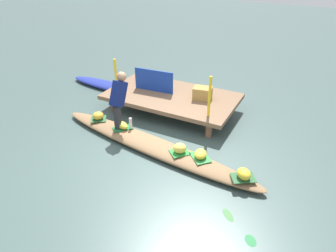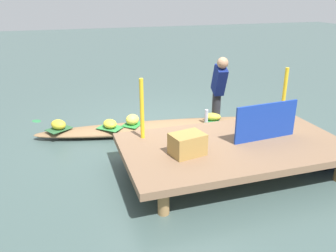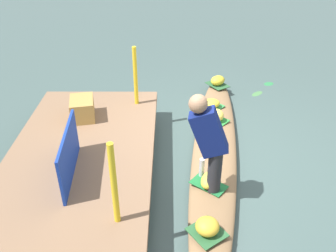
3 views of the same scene
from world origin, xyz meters
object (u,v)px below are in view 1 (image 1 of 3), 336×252
moored_boat (109,86)px  market_banner (154,81)px  banana_bunch_3 (123,125)px  produce_crate (203,93)px  banana_bunch_2 (98,116)px  banana_bunch_4 (244,174)px  banana_bunch_0 (201,154)px  water_bottle (131,123)px  banana_bunch_1 (180,148)px  vendor_person (119,98)px  vendor_boat (152,145)px

moored_boat → market_banner: bearing=-8.8°
banana_bunch_3 → produce_crate: (1.16, 1.70, 0.32)m
banana_bunch_2 → produce_crate: (1.89, 1.61, 0.31)m
moored_boat → market_banner: 1.87m
banana_bunch_3 → banana_bunch_4: 2.83m
banana_bunch_0 → banana_bunch_2: 2.66m
banana_bunch_4 → water_bottle: (-2.63, 0.50, 0.04)m
banana_bunch_0 → banana_bunch_1: banana_bunch_1 is taller
banana_bunch_1 → produce_crate: (-0.34, 1.95, 0.30)m
market_banner → banana_bunch_1: bearing=-53.2°
banana_bunch_0 → produce_crate: 2.08m
banana_bunch_1 → banana_bunch_2: banana_bunch_1 is taller
banana_bunch_0 → vendor_person: bearing=172.7°
vendor_person → water_bottle: vendor_person is taller
banana_bunch_4 → banana_bunch_3: bearing=171.4°
banana_bunch_1 → banana_bunch_3: size_ratio=0.83×
vendor_person → banana_bunch_2: bearing=176.3°
banana_bunch_2 → banana_bunch_3: banana_bunch_2 is taller
moored_boat → banana_bunch_4: bearing=-23.6°
banana_bunch_2 → produce_crate: produce_crate is taller
banana_bunch_3 → vendor_person: (-0.07, 0.04, 0.62)m
vendor_person → water_bottle: bearing=7.6°
banana_bunch_3 → market_banner: 1.64m
vendor_boat → water_bottle: 0.73m
water_bottle → produce_crate: (0.99, 1.63, 0.27)m
banana_bunch_1 → market_banner: 2.46m
banana_bunch_1 → vendor_person: (-1.57, 0.29, 0.60)m
vendor_boat → banana_bunch_2: bearing=178.5°
water_bottle → market_banner: 1.57m
moored_boat → banana_bunch_1: 3.98m
vendor_person → market_banner: 1.54m
banana_bunch_0 → market_banner: size_ratio=0.29×
moored_boat → vendor_person: vendor_person is taller
banana_bunch_1 → market_banner: size_ratio=0.24×
moored_boat → banana_bunch_0: size_ratio=9.19×
vendor_boat → vendor_person: bearing=174.5°
water_bottle → market_banner: size_ratio=0.25×
banana_bunch_0 → water_bottle: size_ratio=1.14×
banana_bunch_1 → banana_bunch_2: 2.25m
banana_bunch_1 → banana_bunch_4: banana_bunch_1 is taller
banana_bunch_0 → banana_bunch_2: bearing=173.6°
banana_bunch_4 → produce_crate: size_ratio=0.65×
banana_bunch_1 → produce_crate: 2.00m
vendor_person → banana_bunch_4: bearing=-9.2°
moored_boat → market_banner: market_banner is taller
vendor_boat → banana_bunch_1: banana_bunch_1 is taller
vendor_boat → banana_bunch_4: (1.97, -0.26, 0.18)m
banana_bunch_1 → vendor_person: bearing=169.5°
moored_boat → banana_bunch_3: banana_bunch_3 is taller
banana_bunch_3 → banana_bunch_4: bearing=-8.6°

